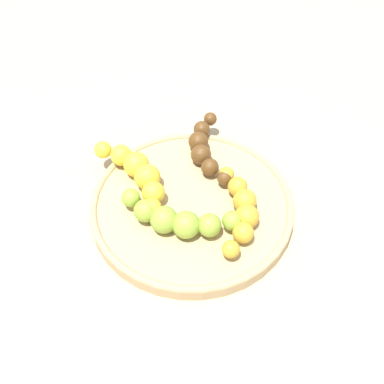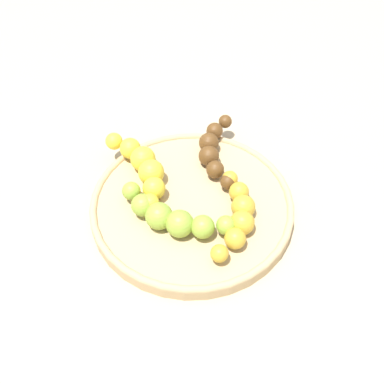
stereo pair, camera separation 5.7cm
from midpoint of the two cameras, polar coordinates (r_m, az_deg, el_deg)
The scene contains 6 objects.
ground_plane at distance 0.60m, azimuth 2.72°, elevation -2.54°, with size 2.40×2.40×0.00m, color tan.
fruit_bowl at distance 0.59m, azimuth 2.76°, elevation -1.80°, with size 0.28×0.28×0.02m.
banana_green at distance 0.55m, azimuth 0.23°, elevation -3.44°, with size 0.12×0.12×0.04m.
banana_spotted at distance 0.56m, azimuth 9.12°, elevation -3.12°, with size 0.13×0.08×0.03m.
banana_overripe at distance 0.64m, azimuth 5.51°, elevation 5.58°, with size 0.14×0.08×0.03m.
banana_yellow at distance 0.61m, azimuth -3.95°, elevation 3.19°, with size 0.16×0.07×0.04m.
Camera 2 is at (-0.36, 0.12, 0.47)m, focal length 39.88 mm.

